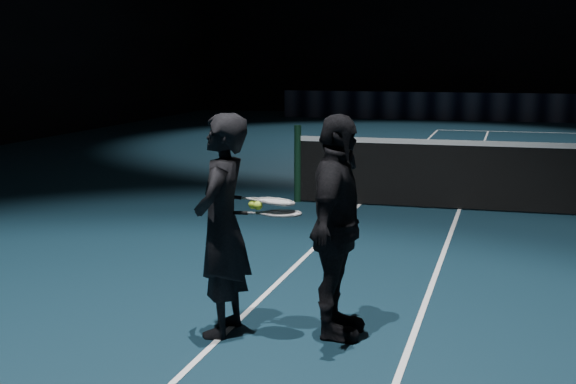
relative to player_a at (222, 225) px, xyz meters
name	(u,v)px	position (x,y,z in m)	size (l,w,h in m)	color
net_post_left	(298,164)	(-0.89, 5.50, -0.28)	(0.10, 0.10, 1.10)	black
player_a	(222,225)	(0.00, 0.00, 0.00)	(0.61, 0.40, 1.66)	black
player_b	(336,227)	(0.83, 0.17, 0.00)	(0.98, 0.41, 1.66)	black
racket_lower	(282,213)	(0.44, 0.09, 0.10)	(0.68, 0.22, 0.03)	black
racket_upper	(276,201)	(0.38, 0.12, 0.18)	(0.68, 0.22, 0.03)	black
tennis_balls	(256,203)	(0.25, 0.05, 0.17)	(0.12, 0.10, 0.12)	gold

